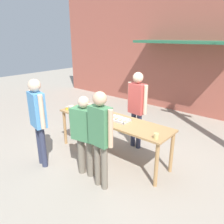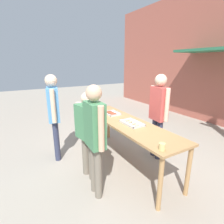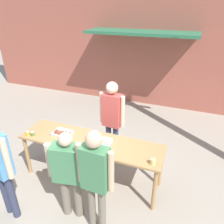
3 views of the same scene
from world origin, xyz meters
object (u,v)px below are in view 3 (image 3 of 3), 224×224
object	(u,v)px
food_tray_buns	(99,141)
person_customer_with_cup	(95,175)
person_server_behind_table	(112,115)
food_tray_sausages	(63,133)
condiment_jar_mustard	(28,133)
beer_cup	(153,162)
person_customer_waiting_in_line	(69,170)
condiment_jar_ketchup	(33,134)

from	to	relation	value
food_tray_buns	person_customer_with_cup	distance (m)	1.03
person_server_behind_table	food_tray_sausages	bearing A→B (deg)	-132.13
food_tray_buns	condiment_jar_mustard	world-z (taller)	condiment_jar_mustard
food_tray_buns	condiment_jar_mustard	xyz separation A→B (m)	(-1.37, -0.26, 0.02)
condiment_jar_mustard	person_server_behind_table	bearing A→B (deg)	35.02
beer_cup	food_tray_buns	bearing A→B (deg)	166.02
food_tray_sausages	person_customer_with_cup	size ratio (longest dim) A/B	0.21
condiment_jar_mustard	person_server_behind_table	world-z (taller)	person_server_behind_table
person_customer_waiting_in_line	person_customer_with_cup	bearing A→B (deg)	158.87
condiment_jar_ketchup	person_customer_waiting_in_line	xyz separation A→B (m)	(1.16, -0.61, -0.02)
food_tray_buns	person_customer_waiting_in_line	distance (m)	0.87
person_server_behind_table	person_customer_with_cup	bearing A→B (deg)	-71.30
condiment_jar_mustard	condiment_jar_ketchup	xyz separation A→B (m)	(0.10, 0.01, 0.00)
condiment_jar_mustard	person_customer_with_cup	size ratio (longest dim) A/B	0.04
condiment_jar_mustard	person_server_behind_table	size ratio (longest dim) A/B	0.04
condiment_jar_ketchup	person_customer_waiting_in_line	size ratio (longest dim) A/B	0.05
food_tray_buns	person_customer_with_cup	bearing A→B (deg)	-68.46
condiment_jar_mustard	person_customer_waiting_in_line	xyz separation A→B (m)	(1.26, -0.60, -0.02)
beer_cup	person_customer_with_cup	xyz separation A→B (m)	(-0.66, -0.69, 0.11)
beer_cup	person_customer_waiting_in_line	world-z (taller)	person_customer_waiting_in_line
condiment_jar_ketchup	person_server_behind_table	xyz separation A→B (m)	(1.26, 0.94, 0.17)
food_tray_sausages	person_customer_waiting_in_line	distance (m)	1.08
food_tray_buns	food_tray_sausages	bearing A→B (deg)	-179.86
condiment_jar_ketchup	beer_cup	bearing A→B (deg)	-0.19
food_tray_sausages	person_customer_with_cup	bearing A→B (deg)	-39.69
condiment_jar_ketchup	condiment_jar_mustard	bearing A→B (deg)	-172.22
condiment_jar_ketchup	person_server_behind_table	world-z (taller)	person_server_behind_table
person_customer_with_cup	person_customer_waiting_in_line	xyz separation A→B (m)	(-0.48, 0.09, -0.14)
condiment_jar_mustard	person_customer_with_cup	world-z (taller)	person_customer_with_cup
food_tray_sausages	beer_cup	size ratio (longest dim) A/B	3.75
food_tray_buns	condiment_jar_mustard	size ratio (longest dim) A/B	6.26
person_customer_with_cup	food_tray_sausages	bearing A→B (deg)	-37.29
food_tray_buns	condiment_jar_mustard	distance (m)	1.39
food_tray_buns	condiment_jar_ketchup	bearing A→B (deg)	-168.79
condiment_jar_ketchup	person_customer_with_cup	size ratio (longest dim) A/B	0.04
food_tray_sausages	person_customer_waiting_in_line	bearing A→B (deg)	-52.59
food_tray_sausages	person_customer_with_cup	xyz separation A→B (m)	(1.14, -0.95, 0.15)
person_server_behind_table	person_customer_waiting_in_line	size ratio (longest dim) A/B	1.16
food_tray_sausages	person_customer_waiting_in_line	size ratio (longest dim) A/B	0.23
food_tray_sausages	beer_cup	distance (m)	1.82
condiment_jar_ketchup	person_customer_waiting_in_line	world-z (taller)	person_customer_waiting_in_line
person_customer_waiting_in_line	condiment_jar_ketchup	bearing A→B (deg)	-38.68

